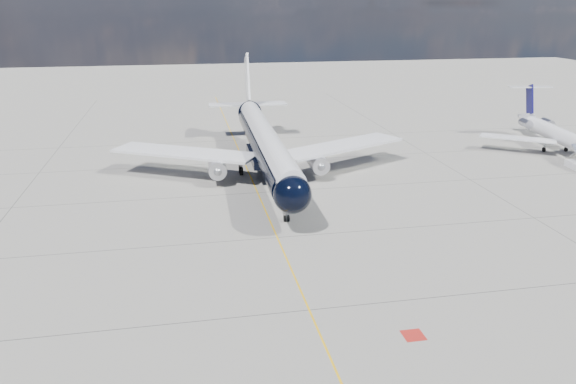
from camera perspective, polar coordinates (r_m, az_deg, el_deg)
name	(u,v)px	position (r m, az deg, el deg)	size (l,w,h in m)	color
ground	(253,181)	(77.87, -3.62, 1.09)	(320.00, 320.00, 0.00)	gray
taxiway_centerline	(258,193)	(73.16, -3.11, -0.07)	(0.16, 160.00, 0.01)	#E9AC0C
red_marking	(413,335)	(44.05, 12.61, -14.02)	(1.60, 1.60, 0.01)	maroon
main_airliner	(264,141)	(80.28, -2.41, 5.16)	(43.41, 52.77, 15.26)	black
regional_jet	(555,132)	(103.58, 25.46, 5.49)	(24.61, 28.51, 9.67)	white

